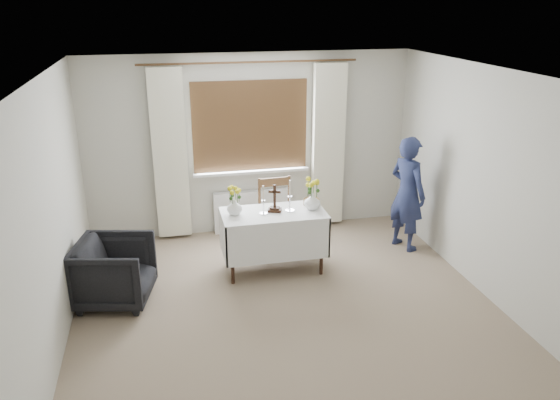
# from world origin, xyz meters

# --- Properties ---
(ground) EXTENTS (5.00, 5.00, 0.00)m
(ground) POSITION_xyz_m (0.00, 0.00, 0.00)
(ground) COLOR gray
(ground) RESTS_ON ground
(altar_table) EXTENTS (1.24, 0.64, 0.76)m
(altar_table) POSITION_xyz_m (0.04, 1.16, 0.38)
(altar_table) COLOR white
(altar_table) RESTS_ON ground
(wooden_chair) EXTENTS (0.49, 0.49, 1.01)m
(wooden_chair) POSITION_xyz_m (0.19, 1.55, 0.51)
(wooden_chair) COLOR #523A1C
(wooden_chair) RESTS_ON ground
(armchair) EXTENTS (0.94, 0.92, 0.72)m
(armchair) POSITION_xyz_m (-1.80, 0.81, 0.36)
(armchair) COLOR black
(armchair) RESTS_ON ground
(person) EXTENTS (0.55, 0.66, 1.53)m
(person) POSITION_xyz_m (1.89, 1.43, 0.76)
(person) COLOR navy
(person) RESTS_ON ground
(radiator) EXTENTS (1.10, 0.10, 0.60)m
(radiator) POSITION_xyz_m (0.00, 2.42, 0.30)
(radiator) COLOR silver
(radiator) RESTS_ON ground
(wooden_cross) EXTENTS (0.19, 0.16, 0.34)m
(wooden_cross) POSITION_xyz_m (0.07, 1.18, 0.93)
(wooden_cross) COLOR black
(wooden_cross) RESTS_ON altar_table
(candlestick_left) EXTENTS (0.11, 0.11, 0.35)m
(candlestick_left) POSITION_xyz_m (-0.08, 1.14, 0.94)
(candlestick_left) COLOR white
(candlestick_left) RESTS_ON altar_table
(candlestick_right) EXTENTS (0.12, 0.12, 0.39)m
(candlestick_right) POSITION_xyz_m (0.24, 1.16, 0.96)
(candlestick_right) COLOR white
(candlestick_right) RESTS_ON altar_table
(flower_vase_left) EXTENTS (0.23, 0.23, 0.19)m
(flower_vase_left) POSITION_xyz_m (-0.42, 1.19, 0.86)
(flower_vase_left) COLOR white
(flower_vase_left) RESTS_ON altar_table
(flower_vase_right) EXTENTS (0.24, 0.24, 0.21)m
(flower_vase_right) POSITION_xyz_m (0.52, 1.16, 0.87)
(flower_vase_right) COLOR white
(flower_vase_right) RESTS_ON altar_table
(wicker_basket) EXTENTS (0.23, 0.23, 0.07)m
(wicker_basket) POSITION_xyz_m (0.55, 1.30, 0.80)
(wicker_basket) COLOR brown
(wicker_basket) RESTS_ON altar_table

